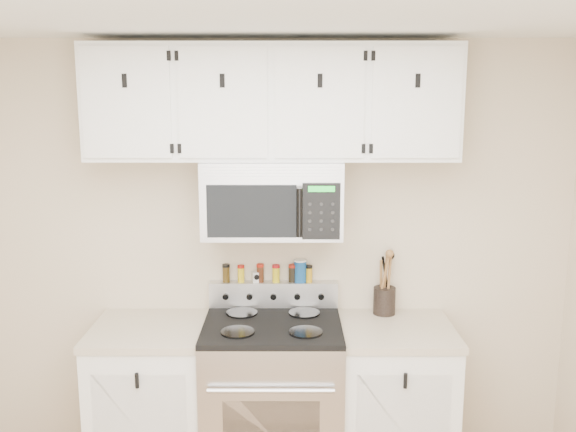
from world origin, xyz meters
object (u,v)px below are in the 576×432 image
at_px(microwave, 273,198).
at_px(range, 273,400).
at_px(salt_canister, 300,271).
at_px(utensil_crock, 384,298).

bearing_deg(microwave, range, -90.23).
height_order(microwave, salt_canister, microwave).
bearing_deg(salt_canister, microwave, -135.35).
xyz_separation_m(microwave, salt_canister, (0.16, 0.16, -0.46)).
relative_size(utensil_crock, salt_canister, 2.77).
distance_m(microwave, utensil_crock, 0.90).
relative_size(microwave, utensil_crock, 2.03).
relative_size(range, salt_canister, 8.12).
bearing_deg(utensil_crock, range, -160.40).
xyz_separation_m(range, microwave, (0.00, 0.13, 1.14)).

